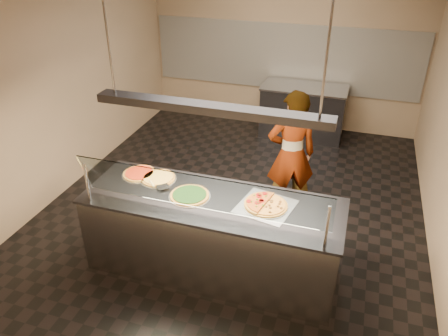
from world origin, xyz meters
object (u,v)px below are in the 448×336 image
(pizza_spinach, at_px, (190,195))
(serving_counter, at_px, (213,235))
(heat_lamp_housing, at_px, (210,108))
(pizza_cheese, at_px, (159,178))
(sneeze_guard, at_px, (200,193))
(pizza_spatula, at_px, (157,184))
(half_pizza_pepperoni, at_px, (256,202))
(perforated_tray, at_px, (266,206))
(worker, at_px, (291,155))
(prep_table, at_px, (303,111))
(half_pizza_sausage, at_px, (276,206))
(pizza_tomato, at_px, (140,173))

(pizza_spinach, bearing_deg, serving_counter, 1.25)
(heat_lamp_housing, bearing_deg, pizza_cheese, 163.02)
(sneeze_guard, relative_size, pizza_spatula, 8.85)
(half_pizza_pepperoni, xyz_separation_m, pizza_spinach, (-0.70, -0.07, -0.02))
(serving_counter, relative_size, perforated_tray, 4.40)
(sneeze_guard, distance_m, worker, 1.86)
(perforated_tray, relative_size, heat_lamp_housing, 0.27)
(perforated_tray, bearing_deg, half_pizza_pepperoni, 179.16)
(worker, relative_size, heat_lamp_housing, 0.75)
(perforated_tray, xyz_separation_m, half_pizza_pepperoni, (-0.11, 0.00, 0.03))
(pizza_spatula, distance_m, prep_table, 4.00)
(worker, bearing_deg, pizza_spinach, 36.10)
(serving_counter, bearing_deg, worker, 67.06)
(half_pizza_sausage, relative_size, heat_lamp_housing, 0.21)
(pizza_spinach, xyz_separation_m, pizza_spatula, (-0.41, 0.06, 0.01))
(serving_counter, xyz_separation_m, perforated_tray, (0.56, 0.06, 0.47))
(serving_counter, bearing_deg, pizza_cheese, 163.02)
(perforated_tray, distance_m, pizza_cheese, 1.29)
(prep_table, xyz_separation_m, worker, (0.21, -2.50, 0.40))
(half_pizza_pepperoni, distance_m, prep_table, 3.86)
(sneeze_guard, height_order, half_pizza_sausage, sneeze_guard)
(serving_counter, xyz_separation_m, pizza_spinach, (-0.25, -0.01, 0.48))
(worker, bearing_deg, half_pizza_pepperoni, 61.28)
(serving_counter, xyz_separation_m, worker, (0.59, 1.39, 0.40))
(pizza_cheese, xyz_separation_m, heat_lamp_housing, (0.72, -0.22, 1.01))
(pizza_spatula, height_order, heat_lamp_housing, heat_lamp_housing)
(pizza_tomato, xyz_separation_m, worker, (1.56, 1.14, -0.08))
(pizza_cheese, bearing_deg, heat_lamp_housing, -16.98)
(half_pizza_sausage, xyz_separation_m, pizza_spinach, (-0.91, -0.06, -0.01))
(heat_lamp_housing, bearing_deg, pizza_spinach, -178.75)
(sneeze_guard, height_order, heat_lamp_housing, heat_lamp_housing)
(perforated_tray, bearing_deg, prep_table, 92.77)
(pizza_cheese, distance_m, prep_table, 3.86)
(prep_table, bearing_deg, worker, -85.15)
(half_pizza_pepperoni, bearing_deg, serving_counter, -172.49)
(pizza_spinach, xyz_separation_m, worker, (0.83, 1.39, -0.08))
(pizza_spinach, distance_m, worker, 1.63)
(pizza_spatula, distance_m, worker, 1.83)
(half_pizza_pepperoni, height_order, pizza_spatula, half_pizza_pepperoni)
(pizza_tomato, relative_size, prep_table, 0.27)
(half_pizza_pepperoni, bearing_deg, pizza_tomato, 172.55)
(pizza_spinach, relative_size, pizza_spatula, 1.56)
(pizza_spinach, xyz_separation_m, pizza_tomato, (-0.72, 0.25, -0.00))
(half_pizza_sausage, height_order, pizza_spatula, half_pizza_sausage)
(half_pizza_sausage, height_order, pizza_spinach, half_pizza_sausage)
(half_pizza_pepperoni, relative_size, worker, 0.27)
(pizza_cheese, bearing_deg, pizza_spatula, -71.15)
(pizza_tomato, height_order, worker, worker)
(prep_table, bearing_deg, pizza_spinach, -99.09)
(half_pizza_sausage, xyz_separation_m, pizza_tomato, (-1.63, 0.19, -0.01))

